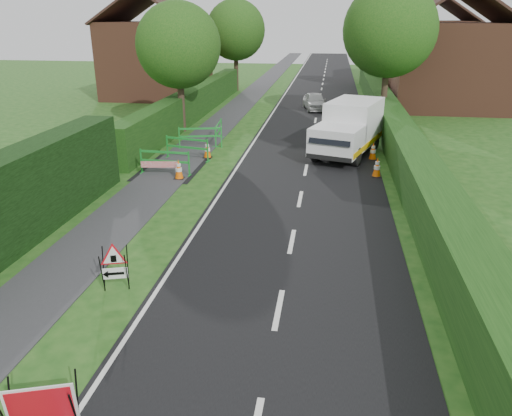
{
  "coord_description": "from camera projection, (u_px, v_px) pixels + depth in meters",
  "views": [
    {
      "loc": [
        3.38,
        -8.19,
        5.92
      ],
      "look_at": [
        1.49,
        4.46,
        0.98
      ],
      "focal_mm": 35.0,
      "sensor_mm": 36.0,
      "label": 1
    }
  ],
  "objects": [
    {
      "name": "ped_barrier_3",
      "position": [
        218.0,
        130.0,
        24.76
      ],
      "size": [
        0.51,
        2.08,
        1.0
      ],
      "rotation": [
        0.0,
        0.0,
        1.65
      ],
      "color": "#188529",
      "rests_on": "ground"
    },
    {
      "name": "ped_barrier_0",
      "position": [
        165.0,
        159.0,
        19.66
      ],
      "size": [
        2.08,
        0.47,
        1.0
      ],
      "rotation": [
        0.0,
        0.0,
        -0.06
      ],
      "color": "#188529",
      "rests_on": "ground"
    },
    {
      "name": "ped_barrier_2",
      "position": [
        200.0,
        135.0,
        23.75
      ],
      "size": [
        2.08,
        0.83,
        1.0
      ],
      "rotation": [
        0.0,
        0.0,
        0.24
      ],
      "color": "#188529",
      "rests_on": "ground"
    },
    {
      "name": "traffic_cone_1",
      "position": [
        373.0,
        151.0,
        21.8
      ],
      "size": [
        0.38,
        0.38,
        0.79
      ],
      "color": "black",
      "rests_on": "ground"
    },
    {
      "name": "tree_nw",
      "position": [
        178.0,
        45.0,
        25.78
      ],
      "size": [
        4.4,
        4.4,
        6.7
      ],
      "color": "#2D2116",
      "rests_on": "ground"
    },
    {
      "name": "red_rect_sign",
      "position": [
        41.0,
        406.0,
        7.42
      ],
      "size": [
        1.14,
        0.9,
        0.86
      ],
      "rotation": [
        0.0,
        0.0,
        0.33
      ],
      "color": "black",
      "rests_on": "ground"
    },
    {
      "name": "traffic_cone_3",
      "position": [
        179.0,
        169.0,
        19.22
      ],
      "size": [
        0.38,
        0.38,
        0.79
      ],
      "color": "black",
      "rests_on": "ground"
    },
    {
      "name": "house_east_b",
      "position": [
        428.0,
        51.0,
        46.2
      ],
      "size": [
        7.5,
        7.4,
        7.88
      ],
      "color": "brown",
      "rests_on": "ground"
    },
    {
      "name": "traffic_cone_0",
      "position": [
        377.0,
        167.0,
        19.47
      ],
      "size": [
        0.38,
        0.38,
        0.79
      ],
      "color": "black",
      "rests_on": "ground"
    },
    {
      "name": "tree_ne",
      "position": [
        390.0,
        30.0,
        27.7
      ],
      "size": [
        5.2,
        5.2,
        7.79
      ],
      "color": "#2D2116",
      "rests_on": "ground"
    },
    {
      "name": "ground",
      "position": [
        151.0,
        327.0,
        10.15
      ],
      "size": [
        120.0,
        120.0,
        0.0
      ],
      "primitive_type": "plane",
      "color": "#194814",
      "rests_on": "ground"
    },
    {
      "name": "house_east_a",
      "position": [
        448.0,
        64.0,
        33.42
      ],
      "size": [
        7.5,
        7.4,
        7.88
      ],
      "color": "brown",
      "rests_on": "ground"
    },
    {
      "name": "house_west",
      "position": [
        157.0,
        58.0,
        38.17
      ],
      "size": [
        7.5,
        7.4,
        7.88
      ],
      "color": "brown",
      "rests_on": "ground"
    },
    {
      "name": "works_van",
      "position": [
        349.0,
        127.0,
        22.41
      ],
      "size": [
        3.44,
        5.46,
        2.34
      ],
      "rotation": [
        0.0,
        0.0,
        -0.31
      ],
      "color": "silver",
      "rests_on": "ground"
    },
    {
      "name": "road_surface",
      "position": [
        321.0,
        91.0,
        42.1
      ],
      "size": [
        6.0,
        90.0,
        0.02
      ],
      "primitive_type": "cube",
      "color": "black",
      "rests_on": "ground"
    },
    {
      "name": "tree_fw",
      "position": [
        236.0,
        30.0,
        40.42
      ],
      "size": [
        4.8,
        4.8,
        7.24
      ],
      "color": "#2D2116",
      "rests_on": "ground"
    },
    {
      "name": "hatchback_car",
      "position": [
        315.0,
        101.0,
        33.43
      ],
      "size": [
        1.95,
        3.48,
        1.12
      ],
      "primitive_type": "imported",
      "rotation": [
        0.0,
        0.0,
        0.2
      ],
      "color": "silver",
      "rests_on": "ground"
    },
    {
      "name": "traffic_cone_2",
      "position": [
        357.0,
        140.0,
        23.77
      ],
      "size": [
        0.38,
        0.38,
        0.79
      ],
      "color": "black",
      "rests_on": "ground"
    },
    {
      "name": "tree_fe",
      "position": [
        370.0,
        37.0,
        42.81
      ],
      "size": [
        4.2,
        4.2,
        6.33
      ],
      "color": "#2D2116",
      "rests_on": "ground"
    },
    {
      "name": "hedge_west_far",
      "position": [
        195.0,
        117.0,
        31.14
      ],
      "size": [
        1.0,
        24.0,
        1.8
      ],
      "primitive_type": "cube",
      "color": "#14380F",
      "rests_on": "ground"
    },
    {
      "name": "ped_barrier_1",
      "position": [
        187.0,
        146.0,
        21.73
      ],
      "size": [
        2.09,
        0.8,
        1.0
      ],
      "rotation": [
        0.0,
        0.0,
        -0.23
      ],
      "color": "#188529",
      "rests_on": "ground"
    },
    {
      "name": "traffic_cone_4",
      "position": [
        207.0,
        149.0,
        22.09
      ],
      "size": [
        0.38,
        0.38,
        0.79
      ],
      "color": "black",
      "rests_on": "ground"
    },
    {
      "name": "redwhite_plank",
      "position": [
        161.0,
        175.0,
        19.78
      ],
      "size": [
        1.49,
        0.22,
        0.25
      ],
      "primitive_type": "cube",
      "rotation": [
        0.0,
        0.0,
        0.12
      ],
      "color": "red",
      "rests_on": "ground"
    },
    {
      "name": "triangle_sign",
      "position": [
        113.0,
        264.0,
        11.23
      ],
      "size": [
        0.86,
        0.86,
        1.01
      ],
      "rotation": [
        0.0,
        0.0,
        0.3
      ],
      "color": "black",
      "rests_on": "ground"
    },
    {
      "name": "hedge_east",
      "position": [
        394.0,
        147.0,
        24.02
      ],
      "size": [
        1.2,
        50.0,
        1.5
      ],
      "primitive_type": "cube",
      "color": "#14380F",
      "rests_on": "ground"
    },
    {
      "name": "footpath",
      "position": [
        257.0,
        89.0,
        42.85
      ],
      "size": [
        2.0,
        90.0,
        0.02
      ],
      "primitive_type": "cube",
      "color": "#2D2D30",
      "rests_on": "ground"
    }
  ]
}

